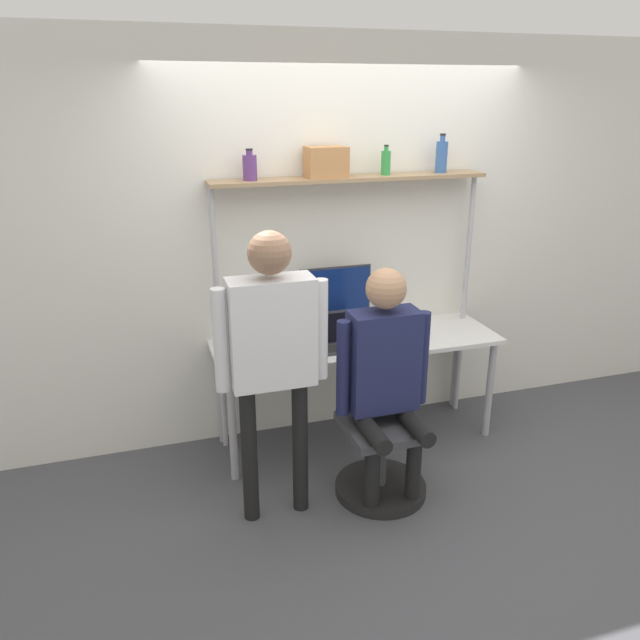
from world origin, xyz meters
name	(u,v)px	position (x,y,z in m)	size (l,w,h in m)	color
ground_plane	(372,461)	(0.00, 0.00, 0.00)	(12.00, 12.00, 0.00)	#4C4C51
wall_back	(342,243)	(0.00, 0.65, 1.35)	(8.00, 0.06, 2.70)	silver
desk	(357,351)	(0.00, 0.32, 0.67)	(1.94, 0.60, 0.75)	silver
shelf_unit	(350,222)	(0.00, 0.50, 1.53)	(1.85, 0.22, 1.82)	#997A56
monitor	(335,300)	(-0.12, 0.45, 1.01)	(0.50, 0.24, 0.49)	#333338
laptop	(339,337)	(-0.15, 0.27, 0.81)	(0.28, 0.22, 0.22)	#333338
cell_phone	(377,340)	(0.13, 0.27, 0.76)	(0.07, 0.15, 0.01)	#264C8C
office_chair	(379,448)	(-0.08, -0.29, 0.29)	(0.56, 0.56, 0.93)	black
person_seated	(385,368)	(-0.08, -0.34, 0.85)	(0.57, 0.48, 1.43)	black
person_standing	(272,342)	(-0.74, -0.33, 1.08)	(0.62, 0.23, 1.68)	black
bottle_purple	(250,167)	(-0.66, 0.50, 1.90)	(0.09, 0.09, 0.19)	#593372
bottle_blue	(442,156)	(0.64, 0.50, 1.93)	(0.08, 0.08, 0.25)	#335999
bottle_green	(386,162)	(0.24, 0.50, 1.90)	(0.06, 0.06, 0.19)	#2D8C3F
storage_box	(326,162)	(-0.17, 0.50, 1.92)	(0.25, 0.18, 0.19)	#B27A47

